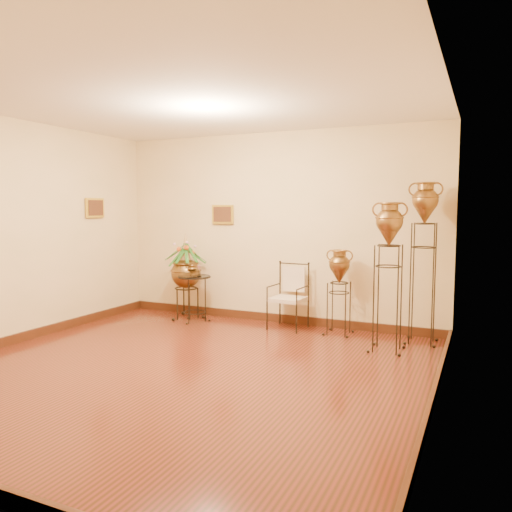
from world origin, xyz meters
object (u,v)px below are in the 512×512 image
at_px(planter_urn, 186,270).
at_px(amphora_mid, 388,276).
at_px(side_table, 194,298).
at_px(amphora_tall, 423,261).
at_px(armchair, 288,296).

bearing_deg(planter_urn, amphora_mid, -9.67).
height_order(amphora_mid, side_table, amphora_mid).
relative_size(amphora_tall, amphora_mid, 1.14).
xyz_separation_m(amphora_tall, planter_urn, (-3.48, -0.00, -0.29)).
xyz_separation_m(amphora_tall, amphora_mid, (-0.33, -0.54, -0.14)).
height_order(amphora_tall, armchair, amphora_tall).
bearing_deg(amphora_tall, armchair, 180.00).
relative_size(planter_urn, side_table, 1.54).
xyz_separation_m(amphora_tall, armchair, (-1.80, 0.00, -0.58)).
distance_m(amphora_tall, side_table, 3.30).
bearing_deg(armchair, amphora_tall, 3.83).
height_order(amphora_mid, planter_urn, amphora_mid).
relative_size(amphora_tall, planter_urn, 1.51).
distance_m(amphora_tall, planter_urn, 3.49).
xyz_separation_m(amphora_mid, side_table, (-2.90, 0.37, -0.54)).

